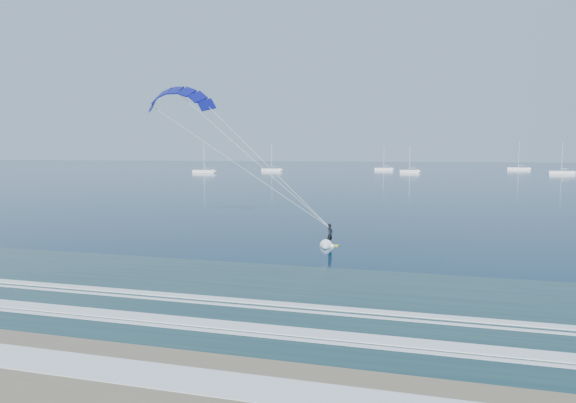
# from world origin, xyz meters

# --- Properties ---
(kitesurfer_rig) EXTENTS (18.56, 4.87, 15.20)m
(kitesurfer_rig) POSITION_xyz_m (1.83, 26.32, 7.94)
(kitesurfer_rig) COLOR #B1C417
(kitesurfer_rig) RESTS_ON ground
(sailboat_0) EXTENTS (9.41, 2.40, 12.70)m
(sailboat_0) POSITION_xyz_m (-71.35, 175.08, 0.69)
(sailboat_0) COLOR silver
(sailboat_0) RESTS_ON ground
(sailboat_1) EXTENTS (8.93, 2.40, 12.23)m
(sailboat_1) POSITION_xyz_m (-50.33, 200.00, 0.69)
(sailboat_1) COLOR silver
(sailboat_1) RESTS_ON ground
(sailboat_2) EXTENTS (8.16, 2.40, 11.08)m
(sailboat_2) POSITION_xyz_m (-3.53, 223.77, 0.68)
(sailboat_2) COLOR silver
(sailboat_2) RESTS_ON ground
(sailboat_3) EXTENTS (7.61, 2.40, 10.72)m
(sailboat_3) POSITION_xyz_m (9.10, 198.32, 0.68)
(sailboat_3) COLOR silver
(sailboat_3) RESTS_ON ground
(sailboat_4) EXTENTS (10.12, 2.40, 13.57)m
(sailboat_4) POSITION_xyz_m (57.38, 246.24, 0.69)
(sailboat_4) COLOR silver
(sailboat_4) RESTS_ON ground
(sailboat_5) EXTENTS (9.13, 2.40, 12.40)m
(sailboat_5) POSITION_xyz_m (65.94, 201.62, 0.69)
(sailboat_5) COLOR silver
(sailboat_5) RESTS_ON ground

